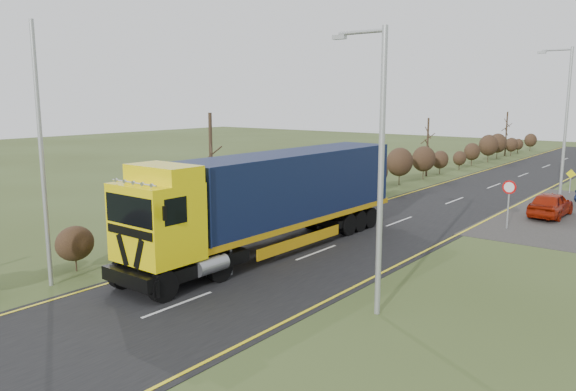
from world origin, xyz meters
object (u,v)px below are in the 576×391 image
(lorry, at_px, (274,195))
(car_red_hatchback, at_px, (551,204))
(speed_sign, at_px, (509,195))
(streetlight_near, at_px, (378,161))

(lorry, bearing_deg, car_red_hatchback, 63.22)
(car_red_hatchback, distance_m, speed_sign, 4.85)
(car_red_hatchback, relative_size, streetlight_near, 0.48)
(car_red_hatchback, height_order, streetlight_near, streetlight_near)
(streetlight_near, distance_m, speed_sign, 14.83)
(car_red_hatchback, height_order, speed_sign, speed_sign)
(lorry, bearing_deg, streetlight_near, -27.03)
(streetlight_near, height_order, speed_sign, streetlight_near)
(lorry, distance_m, car_red_hatchback, 17.39)
(car_red_hatchback, bearing_deg, streetlight_near, 89.02)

